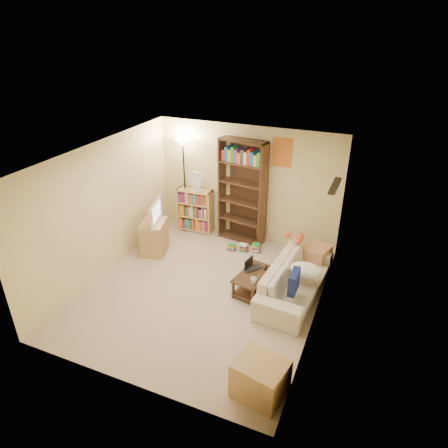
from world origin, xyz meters
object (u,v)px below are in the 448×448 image
at_px(laptop, 254,270).
at_px(mug, 253,281).
at_px(side_table, 315,258).
at_px(floor_lamp, 184,159).
at_px(end_cabinet, 260,378).
at_px(short_bookshelf, 195,210).
at_px(tall_bookshelf, 242,190).
at_px(desk_fan, 196,181).
at_px(tabby_cat, 297,238).
at_px(television, 152,212).
at_px(tv_stand, 154,237).
at_px(sofa, 295,280).
at_px(coffee_table, 254,280).

xyz_separation_m(laptop, mug, (0.11, -0.38, 0.04)).
bearing_deg(side_table, floor_lamp, 169.38).
bearing_deg(end_cabinet, short_bookshelf, 126.60).
relative_size(tall_bookshelf, side_table, 4.32).
distance_m(desk_fan, side_table, 3.03).
distance_m(laptop, floor_lamp, 3.03).
distance_m(tabby_cat, television, 2.91).
relative_size(short_bookshelf, floor_lamp, 0.47).
relative_size(tv_stand, end_cabinet, 1.08).
bearing_deg(tv_stand, end_cabinet, -55.09).
distance_m(short_bookshelf, desk_fan, 0.74).
distance_m(sofa, desk_fan, 3.16).
bearing_deg(tabby_cat, mug, -107.64).
bearing_deg(television, tv_stand, -0.00).
bearing_deg(tall_bookshelf, short_bookshelf, -171.24).
relative_size(tall_bookshelf, desk_fan, 4.90).
xyz_separation_m(sofa, tall_bookshelf, (-1.58, 1.51, 0.88)).
distance_m(laptop, tv_stand, 2.37).
distance_m(tabby_cat, end_cabinet, 3.12).
relative_size(mug, floor_lamp, 0.07).
bearing_deg(desk_fan, television, -109.90).
relative_size(coffee_table, floor_lamp, 0.43).
relative_size(television, side_table, 1.47).
xyz_separation_m(tabby_cat, tv_stand, (-2.85, -0.50, -0.35)).
bearing_deg(tv_stand, laptop, -25.79).
xyz_separation_m(coffee_table, mug, (0.08, -0.27, 0.19)).
bearing_deg(sofa, tall_bookshelf, 50.76).
height_order(tabby_cat, coffee_table, tabby_cat).
distance_m(tall_bookshelf, end_cabinet, 4.23).
distance_m(tv_stand, tall_bookshelf, 2.08).
bearing_deg(mug, coffee_table, 107.28).
bearing_deg(mug, short_bookshelf, 136.40).
relative_size(sofa, floor_lamp, 1.01).
bearing_deg(laptop, tv_stand, 115.36).
bearing_deg(short_bookshelf, desk_fan, -43.72).
height_order(coffee_table, tv_stand, tv_stand).
distance_m(tabby_cat, laptop, 1.09).
xyz_separation_m(mug, short_bookshelf, (-2.08, 1.99, 0.08)).
relative_size(laptop, tv_stand, 0.61).
distance_m(tabby_cat, side_table, 0.58).
relative_size(sofa, tabby_cat, 4.45).
relative_size(tabby_cat, coffee_table, 0.53).
height_order(sofa, laptop, sofa).
distance_m(coffee_table, side_table, 1.43).
bearing_deg(mug, tall_bookshelf, 115.91).
bearing_deg(television, tall_bookshelf, -66.99).
xyz_separation_m(tv_stand, television, (0.00, 0.00, 0.56)).
xyz_separation_m(tv_stand, short_bookshelf, (0.36, 1.19, 0.16)).
xyz_separation_m(laptop, tall_bookshelf, (-0.85, 1.60, 0.80)).
bearing_deg(tall_bookshelf, sofa, -34.94).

